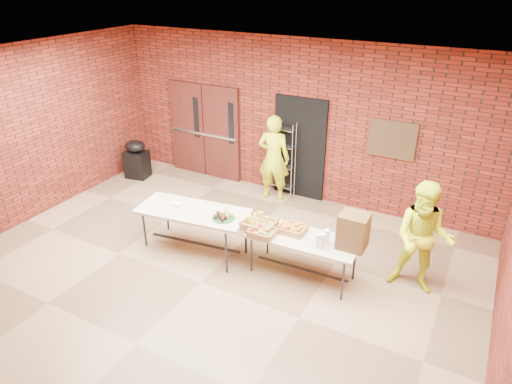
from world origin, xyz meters
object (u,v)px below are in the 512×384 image
wire_rack (281,159)px  table_left (193,213)px  table_right (303,241)px  volunteer_man (423,239)px  volunteer_woman (274,158)px  covered_grill (137,159)px  coffee_dispenser (353,231)px

wire_rack → table_left: 2.62m
table_right → volunteer_man: size_ratio=0.98×
wire_rack → volunteer_woman: bearing=-96.6°
wire_rack → table_right: (1.53, -2.40, -0.17)m
wire_rack → covered_grill: wire_rack is taller
volunteer_woman → wire_rack: bearing=-114.3°
table_right → covered_grill: size_ratio=1.93×
table_right → covered_grill: covered_grill is taller
covered_grill → volunteer_man: 6.51m
wire_rack → coffee_dispenser: size_ratio=2.98×
wire_rack → volunteer_woman: size_ratio=0.89×
table_left → covered_grill: covered_grill is taller
table_left → table_right: (1.89, 0.20, -0.07)m
table_right → covered_grill: bearing=158.7°
volunteer_man → table_right: bearing=-163.7°
covered_grill → wire_rack: bearing=2.7°
covered_grill → table_right: bearing=-29.4°
coffee_dispenser → table_left: bearing=-173.5°
table_left → coffee_dispenser: size_ratio=3.62×
covered_grill → volunteer_woman: volunteer_woman is taller
wire_rack → table_left: wire_rack is taller
coffee_dispenser → table_right: bearing=-171.9°
table_right → volunteer_man: 1.72m
wire_rack → table_left: bearing=-89.8°
table_right → volunteer_woman: (-1.59, 2.18, 0.26)m
volunteer_woman → volunteer_man: 3.61m
wire_rack → table_right: bearing=-49.4°
coffee_dispenser → volunteer_man: bearing=24.6°
wire_rack → volunteer_woman: 0.25m
table_left → covered_grill: bearing=139.6°
coffee_dispenser → volunteer_woman: (-2.30, 2.08, -0.06)m
volunteer_woman → table_right: bearing=116.4°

